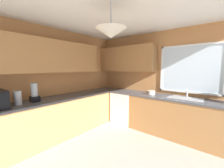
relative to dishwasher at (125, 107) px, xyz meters
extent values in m
plane|color=#B7B2A8|center=(0.86, -1.64, -0.43)|extent=(8.71, 8.71, 0.00)
cube|color=#C6844C|center=(0.86, 0.37, 0.81)|extent=(3.79, 0.06, 2.46)
cube|color=#C6844C|center=(-1.00, -1.64, 0.81)|extent=(0.06, 4.08, 2.46)
cube|color=silver|center=(1.53, 0.34, 1.10)|extent=(1.22, 0.02, 1.01)
cube|color=white|center=(1.53, 0.33, 1.62)|extent=(1.30, 0.04, 0.04)
cube|color=white|center=(1.53, 0.33, 0.57)|extent=(1.30, 0.04, 0.04)
cube|color=white|center=(0.90, 0.33, 1.10)|extent=(0.04, 0.04, 1.09)
cube|color=#AD7542|center=(-0.81, -1.84, 1.37)|extent=(0.32, 2.77, 0.70)
cube|color=#AD7542|center=(-0.10, 0.18, 1.37)|extent=(1.74, 0.32, 0.70)
cylinder|color=#B7B7BC|center=(0.86, -1.64, 1.86)|extent=(0.02, 0.02, 0.35)
cone|color=silver|center=(0.86, -1.64, 1.62)|extent=(0.44, 0.44, 0.14)
cube|color=#AD7542|center=(-0.66, -1.64, 0.00)|extent=(0.62, 3.66, 0.86)
cube|color=#4C4C51|center=(-0.66, -1.64, 0.45)|extent=(0.65, 3.69, 0.04)
cube|color=#AD7542|center=(1.07, 0.03, 0.00)|extent=(2.85, 0.62, 0.86)
cube|color=#4C4C51|center=(1.07, 0.03, 0.45)|extent=(2.88, 0.65, 0.04)
cube|color=white|center=(0.00, 0.00, 0.00)|extent=(0.60, 0.60, 0.85)
cylinder|color=#B7B7BC|center=(-0.64, -2.42, 0.60)|extent=(0.12, 0.12, 0.25)
cube|color=#9EA0A5|center=(1.53, 0.03, 0.48)|extent=(0.67, 0.40, 0.02)
cylinder|color=#B7B7BC|center=(1.53, 0.19, 0.56)|extent=(0.03, 0.03, 0.18)
cylinder|color=#B7B7BC|center=(1.53, 0.09, 0.65)|extent=(0.02, 0.20, 0.02)
cylinder|color=beige|center=(0.77, 0.03, 0.52)|extent=(0.18, 0.18, 0.09)
cube|color=black|center=(-0.66, -2.13, 0.53)|extent=(0.15, 0.15, 0.11)
cylinder|color=#B2BCC6|center=(-0.66, -2.13, 0.71)|extent=(0.12, 0.12, 0.25)
camera|label=1|loc=(2.16, -3.19, 1.13)|focal=22.05mm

